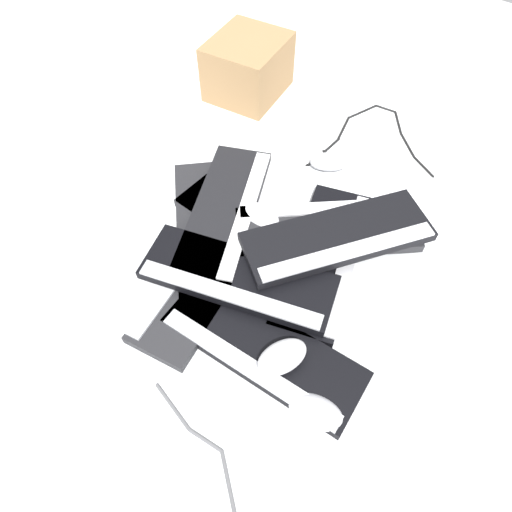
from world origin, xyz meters
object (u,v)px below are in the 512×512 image
(keyboard_3, at_px, (325,258))
(mouse_0, at_px, (329,162))
(keyboard_5, at_px, (226,211))
(keyboard_1, at_px, (204,276))
(keyboard_4, at_px, (257,227))
(mouse_3, at_px, (261,216))
(keyboard_2, at_px, (262,349))
(mouse_1, at_px, (282,357))
(mouse_2, at_px, (316,412))
(keyboard_7, at_px, (238,278))
(keyboard_6, at_px, (327,228))
(keyboard_0, at_px, (208,226))
(cardboard_box, at_px, (248,67))
(keyboard_8, at_px, (338,237))

(keyboard_3, bearing_deg, mouse_0, -62.67)
(mouse_0, bearing_deg, keyboard_5, -143.84)
(keyboard_5, xyz_separation_m, mouse_0, (-0.12, -0.33, -0.02))
(keyboard_1, height_order, keyboard_3, same)
(keyboard_4, height_order, mouse_3, mouse_3)
(mouse_0, xyz_separation_m, mouse_3, (0.03, 0.30, 0.03))
(keyboard_2, height_order, keyboard_3, same)
(keyboard_4, distance_m, mouse_3, 0.04)
(mouse_1, bearing_deg, mouse_2, 91.19)
(mouse_1, bearing_deg, mouse_3, -114.79)
(keyboard_1, distance_m, keyboard_2, 0.23)
(keyboard_4, height_order, mouse_2, mouse_2)
(keyboard_3, xyz_separation_m, keyboard_4, (0.19, 0.01, 0.00))
(keyboard_4, xyz_separation_m, keyboard_7, (-0.06, 0.17, 0.03))
(keyboard_4, xyz_separation_m, keyboard_6, (-0.16, -0.07, 0.03))
(keyboard_7, relative_size, mouse_0, 4.21)
(keyboard_2, distance_m, mouse_2, 0.17)
(keyboard_5, bearing_deg, mouse_3, -159.52)
(mouse_0, bearing_deg, keyboard_3, -96.48)
(keyboard_0, xyz_separation_m, mouse_0, (-0.14, -0.37, 0.01))
(keyboard_3, relative_size, cardboard_box, 1.96)
(keyboard_2, relative_size, cardboard_box, 1.87)
(keyboard_6, xyz_separation_m, mouse_0, (0.12, -0.23, -0.02))
(keyboard_8, xyz_separation_m, cardboard_box, (0.55, -0.43, 0.01))
(keyboard_5, relative_size, mouse_3, 4.22)
(keyboard_2, relative_size, mouse_1, 4.02)
(keyboard_1, height_order, mouse_0, mouse_0)
(keyboard_3, bearing_deg, keyboard_1, 45.00)
(keyboard_5, distance_m, mouse_3, 0.09)
(keyboard_5, distance_m, cardboard_box, 0.56)
(keyboard_1, relative_size, mouse_2, 4.14)
(keyboard_6, height_order, keyboard_8, keyboard_8)
(keyboard_8, distance_m, mouse_3, 0.20)
(keyboard_0, xyz_separation_m, keyboard_4, (-0.11, -0.07, 0.00))
(keyboard_4, distance_m, mouse_2, 0.48)
(cardboard_box, bearing_deg, mouse_3, 128.06)
(mouse_2, height_order, cardboard_box, cardboard_box)
(keyboard_0, relative_size, keyboard_2, 0.97)
(keyboard_3, relative_size, keyboard_7, 1.00)
(keyboard_0, distance_m, mouse_0, 0.40)
(keyboard_6, bearing_deg, mouse_1, 104.69)
(mouse_2, xyz_separation_m, mouse_3, (0.35, -0.33, 0.03))
(keyboard_0, bearing_deg, keyboard_4, -146.89)
(keyboard_6, bearing_deg, keyboard_0, 28.08)
(keyboard_1, relative_size, keyboard_5, 0.98)
(keyboard_2, xyz_separation_m, keyboard_3, (0.01, -0.28, 0.00))
(keyboard_2, relative_size, keyboard_3, 0.95)
(keyboard_1, relative_size, keyboard_6, 1.04)
(keyboard_5, relative_size, keyboard_6, 1.06)
(keyboard_8, bearing_deg, keyboard_6, -36.46)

